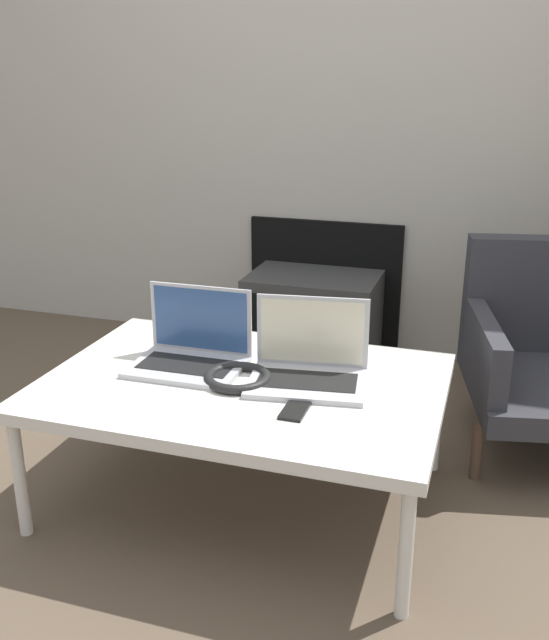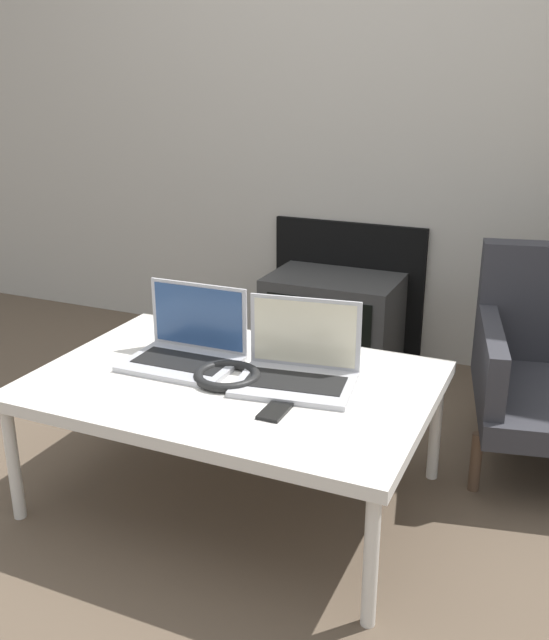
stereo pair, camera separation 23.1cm
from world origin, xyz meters
name	(u,v)px [view 1 (the left image)]	position (x,y,z in m)	size (l,w,h in m)	color
ground_plane	(210,552)	(0.00, 0.00, 0.00)	(14.00, 14.00, 0.00)	brown
wall_back	(352,61)	(0.00, 1.66, 1.29)	(7.00, 0.08, 2.60)	#ADA89E
table	(243,389)	(0.00, 0.28, 0.37)	(1.15, 0.79, 0.40)	silver
laptop_left	(192,350)	(-0.19, 0.34, 0.45)	(0.34, 0.25, 0.23)	#B2B2B7
laptop_right	(309,364)	(0.18, 0.34, 0.45)	(0.36, 0.29, 0.23)	#B2B2B7
headphones	(238,378)	(-0.01, 0.26, 0.41)	(0.20, 0.20, 0.03)	black
phone	(297,408)	(0.20, 0.14, 0.40)	(0.06, 0.15, 0.01)	black
tv	(313,319)	(-0.09, 1.42, 0.20)	(0.57, 0.39, 0.40)	#383838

